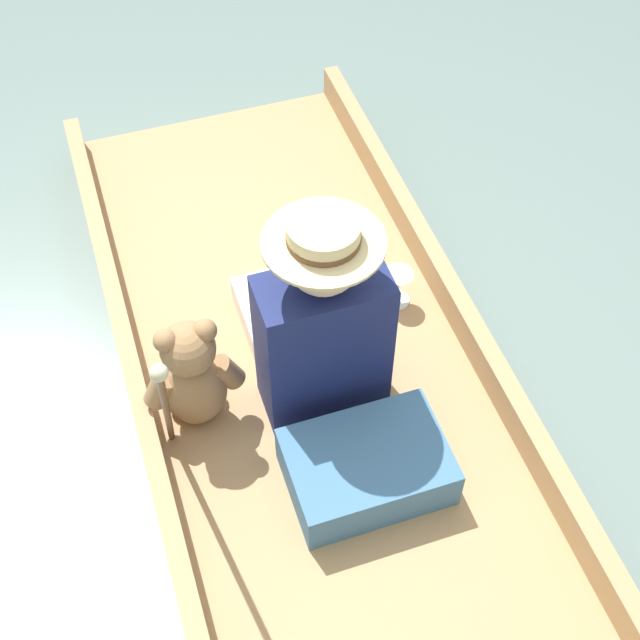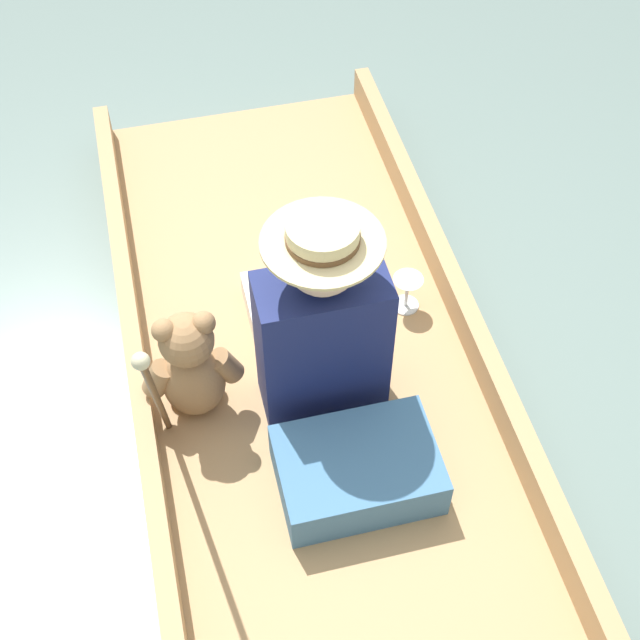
{
  "view_description": "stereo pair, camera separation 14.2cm",
  "coord_description": "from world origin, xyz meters",
  "px_view_note": "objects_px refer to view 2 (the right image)",
  "views": [
    {
      "loc": [
        -0.52,
        -1.55,
        2.58
      ],
      "look_at": [
        0.01,
        0.06,
        0.48
      ],
      "focal_mm": 50.0,
      "sensor_mm": 36.0,
      "label": 1
    },
    {
      "loc": [
        -0.38,
        -1.59,
        2.58
      ],
      "look_at": [
        0.01,
        0.06,
        0.48
      ],
      "focal_mm": 50.0,
      "sensor_mm": 36.0,
      "label": 2
    }
  ],
  "objects_px": {
    "seated_person": "(317,323)",
    "walking_cane": "(155,393)",
    "wine_glass": "(408,286)",
    "teddy_bear": "(191,368)"
  },
  "relations": [
    {
      "from": "wine_glass",
      "to": "walking_cane",
      "type": "relative_size",
      "value": 0.16
    },
    {
      "from": "teddy_bear",
      "to": "wine_glass",
      "type": "distance_m",
      "value": 0.84
    },
    {
      "from": "teddy_bear",
      "to": "walking_cane",
      "type": "relative_size",
      "value": 0.53
    },
    {
      "from": "seated_person",
      "to": "walking_cane",
      "type": "distance_m",
      "value": 0.62
    },
    {
      "from": "seated_person",
      "to": "wine_glass",
      "type": "bearing_deg",
      "value": 27.83
    },
    {
      "from": "wine_glass",
      "to": "walking_cane",
      "type": "distance_m",
      "value": 1.11
    },
    {
      "from": "seated_person",
      "to": "teddy_bear",
      "type": "xyz_separation_m",
      "value": [
        -0.41,
        -0.01,
        -0.09
      ]
    },
    {
      "from": "wine_glass",
      "to": "teddy_bear",
      "type": "bearing_deg",
      "value": -162.17
    },
    {
      "from": "seated_person",
      "to": "walking_cane",
      "type": "xyz_separation_m",
      "value": [
        -0.51,
        -0.28,
        0.2
      ]
    },
    {
      "from": "teddy_bear",
      "to": "walking_cane",
      "type": "xyz_separation_m",
      "value": [
        -0.11,
        -0.28,
        0.29
      ]
    }
  ]
}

